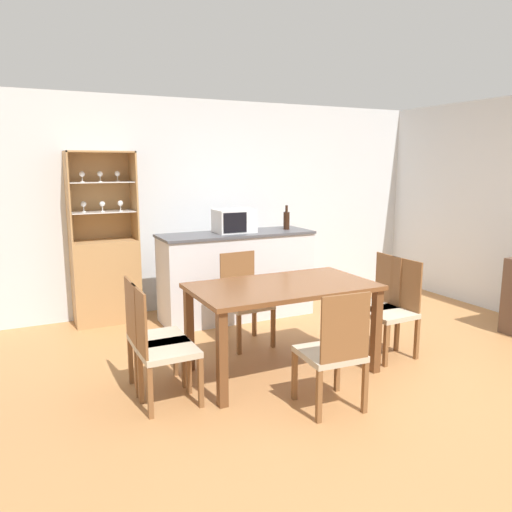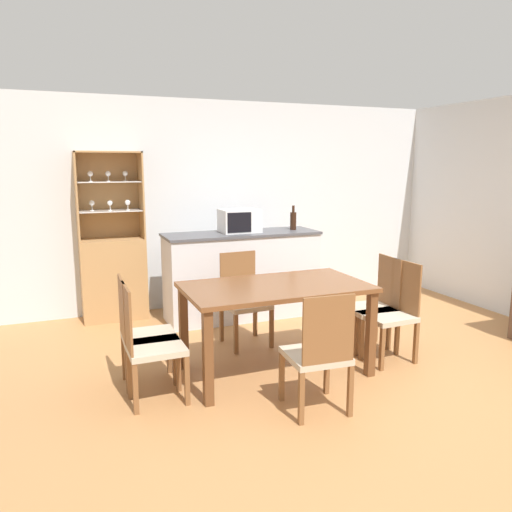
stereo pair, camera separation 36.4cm
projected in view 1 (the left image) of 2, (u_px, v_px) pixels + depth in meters
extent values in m
plane|color=#B27A47|center=(365.00, 370.00, 4.37)|extent=(18.00, 18.00, 0.00)
cube|color=silver|center=(241.00, 203.00, 6.46)|extent=(6.80, 0.06, 2.55)
cube|color=silver|center=(237.00, 277.00, 5.81)|extent=(1.76, 0.56, 0.97)
cube|color=#4C4C51|center=(236.00, 234.00, 5.72)|extent=(1.79, 0.59, 0.03)
cube|color=tan|center=(106.00, 282.00, 5.64)|extent=(0.72, 0.39, 0.94)
cube|color=tan|center=(99.00, 196.00, 5.63)|extent=(0.72, 0.02, 0.98)
cube|color=tan|center=(68.00, 197.00, 5.31)|extent=(0.02, 0.39, 0.98)
cube|color=tan|center=(134.00, 196.00, 5.62)|extent=(0.02, 0.39, 0.98)
cube|color=tan|center=(99.00, 152.00, 5.38)|extent=(0.72, 0.39, 0.02)
cube|color=white|center=(102.00, 212.00, 5.50)|extent=(0.67, 0.34, 0.01)
cube|color=white|center=(101.00, 182.00, 5.44)|extent=(0.67, 0.34, 0.01)
cylinder|color=white|center=(84.00, 211.00, 5.44)|extent=(0.04, 0.04, 0.01)
cylinder|color=white|center=(84.00, 209.00, 5.43)|extent=(0.01, 0.01, 0.06)
sphere|color=white|center=(83.00, 204.00, 5.42)|extent=(0.06, 0.06, 0.06)
cylinder|color=white|center=(82.00, 182.00, 5.35)|extent=(0.04, 0.04, 0.01)
cylinder|color=white|center=(82.00, 179.00, 5.35)|extent=(0.01, 0.01, 0.06)
sphere|color=white|center=(82.00, 174.00, 5.34)|extent=(0.06, 0.06, 0.06)
cylinder|color=white|center=(103.00, 211.00, 5.48)|extent=(0.04, 0.04, 0.01)
cylinder|color=white|center=(102.00, 208.00, 5.48)|extent=(0.01, 0.01, 0.06)
sphere|color=white|center=(102.00, 204.00, 5.47)|extent=(0.06, 0.06, 0.06)
cylinder|color=white|center=(100.00, 181.00, 5.46)|extent=(0.04, 0.04, 0.01)
cylinder|color=white|center=(100.00, 178.00, 5.45)|extent=(0.01, 0.01, 0.06)
sphere|color=white|center=(100.00, 174.00, 5.44)|extent=(0.06, 0.06, 0.06)
cylinder|color=white|center=(121.00, 211.00, 5.54)|extent=(0.04, 0.04, 0.01)
cylinder|color=white|center=(121.00, 208.00, 5.53)|extent=(0.01, 0.01, 0.06)
sphere|color=white|center=(120.00, 203.00, 5.53)|extent=(0.06, 0.06, 0.06)
cylinder|color=white|center=(118.00, 181.00, 5.56)|extent=(0.04, 0.04, 0.01)
cylinder|color=white|center=(118.00, 178.00, 5.56)|extent=(0.01, 0.01, 0.06)
sphere|color=white|center=(117.00, 174.00, 5.55)|extent=(0.06, 0.06, 0.06)
cube|color=brown|center=(283.00, 287.00, 4.23)|extent=(1.55, 0.87, 0.04)
cube|color=brown|center=(222.00, 360.00, 3.66)|extent=(0.07, 0.07, 0.74)
cube|color=brown|center=(376.00, 331.00, 4.27)|extent=(0.07, 0.07, 0.74)
cube|color=brown|center=(189.00, 329.00, 4.32)|extent=(0.07, 0.07, 0.74)
cube|color=brown|center=(327.00, 309.00, 4.94)|extent=(0.07, 0.07, 0.74)
cube|color=#C1B299|center=(388.00, 314.00, 4.63)|extent=(0.43, 0.43, 0.05)
cube|color=brown|center=(405.00, 284.00, 4.68)|extent=(0.03, 0.38, 0.48)
cube|color=brown|center=(386.00, 346.00, 4.42)|extent=(0.04, 0.04, 0.39)
cube|color=brown|center=(358.00, 333.00, 4.74)|extent=(0.04, 0.04, 0.39)
cube|color=brown|center=(417.00, 339.00, 4.59)|extent=(0.04, 0.04, 0.39)
cube|color=brown|center=(388.00, 327.00, 4.92)|extent=(0.04, 0.04, 0.39)
cube|color=#C1B299|center=(167.00, 351.00, 3.72)|extent=(0.42, 0.42, 0.05)
cube|color=brown|center=(139.00, 321.00, 3.58)|extent=(0.02, 0.38, 0.48)
cube|color=brown|center=(184.00, 364.00, 4.01)|extent=(0.04, 0.04, 0.39)
cube|color=brown|center=(201.00, 382.00, 3.68)|extent=(0.04, 0.04, 0.39)
cube|color=brown|center=(137.00, 373.00, 3.84)|extent=(0.04, 0.04, 0.39)
cube|color=brown|center=(150.00, 393.00, 3.51)|extent=(0.04, 0.04, 0.39)
cube|color=#C1B299|center=(370.00, 307.00, 4.86)|extent=(0.45, 0.45, 0.05)
cube|color=brown|center=(388.00, 279.00, 4.89)|extent=(0.04, 0.38, 0.48)
cube|color=brown|center=(364.00, 336.00, 4.66)|extent=(0.04, 0.04, 0.39)
cube|color=brown|center=(342.00, 324.00, 5.00)|extent=(0.04, 0.04, 0.39)
cube|color=brown|center=(397.00, 331.00, 4.80)|extent=(0.04, 0.04, 0.39)
cube|color=brown|center=(374.00, 320.00, 5.14)|extent=(0.04, 0.04, 0.39)
cube|color=#C1B299|center=(330.00, 354.00, 3.66)|extent=(0.44, 0.44, 0.05)
cube|color=brown|center=(345.00, 328.00, 3.43)|extent=(0.38, 0.04, 0.48)
cube|color=brown|center=(295.00, 375.00, 3.80)|extent=(0.04, 0.04, 0.39)
cube|color=brown|center=(337.00, 368.00, 3.94)|extent=(0.04, 0.04, 0.39)
cube|color=brown|center=(319.00, 397.00, 3.46)|extent=(0.04, 0.04, 0.39)
cube|color=brown|center=(365.00, 387.00, 3.60)|extent=(0.04, 0.04, 0.39)
cube|color=#C1B299|center=(247.00, 305.00, 4.92)|extent=(0.44, 0.44, 0.05)
cube|color=brown|center=(237.00, 275.00, 5.05)|extent=(0.38, 0.04, 0.48)
cube|color=brown|center=(273.00, 328.00, 4.89)|extent=(0.04, 0.04, 0.39)
cube|color=brown|center=(239.00, 334.00, 4.71)|extent=(0.04, 0.04, 0.39)
cube|color=brown|center=(254.00, 318.00, 5.21)|extent=(0.04, 0.04, 0.39)
cube|color=brown|center=(222.00, 324.00, 5.03)|extent=(0.04, 0.04, 0.39)
cube|color=#C1B299|center=(158.00, 340.00, 3.95)|extent=(0.43, 0.43, 0.05)
cube|color=brown|center=(131.00, 311.00, 3.82)|extent=(0.03, 0.38, 0.48)
cube|color=brown|center=(175.00, 354.00, 4.24)|extent=(0.04, 0.04, 0.39)
cube|color=brown|center=(189.00, 370.00, 3.90)|extent=(0.04, 0.04, 0.39)
cube|color=brown|center=(131.00, 361.00, 4.08)|extent=(0.04, 0.04, 0.39)
cube|color=brown|center=(141.00, 379.00, 3.74)|extent=(0.04, 0.04, 0.39)
cube|color=silver|center=(234.00, 221.00, 5.72)|extent=(0.44, 0.32, 0.26)
cube|color=black|center=(235.00, 223.00, 5.55)|extent=(0.28, 0.01, 0.22)
cylinder|color=black|center=(286.00, 221.00, 5.98)|extent=(0.07, 0.07, 0.21)
cylinder|color=black|center=(287.00, 209.00, 5.95)|extent=(0.03, 0.03, 0.08)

